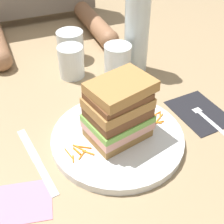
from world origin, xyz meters
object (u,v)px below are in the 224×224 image
object	(u,v)px
juice_glass	(118,66)
fork	(206,116)
knife	(37,162)
sandwich	(118,111)
empty_tumbler_1	(71,62)
water_bottle	(137,23)
napkin_pink	(24,202)
empty_tumbler_0	(71,45)
main_plate	(117,138)
napkin_dark	(199,112)

from	to	relation	value
juice_glass	fork	bearing A→B (deg)	-60.22
knife	juice_glass	xyz separation A→B (m)	(0.26, 0.20, 0.04)
sandwich	empty_tumbler_1	distance (m)	0.29
sandwich	knife	bearing A→B (deg)	177.64
fork	empty_tumbler_1	distance (m)	0.38
water_bottle	napkin_pink	bearing A→B (deg)	-139.33
empty_tumbler_0	knife	bearing A→B (deg)	-116.45
main_plate	juice_glass	bearing A→B (deg)	66.49
main_plate	empty_tumbler_0	world-z (taller)	empty_tumbler_0
empty_tumbler_1	knife	bearing A→B (deg)	-119.63
sandwich	empty_tumbler_1	bearing A→B (deg)	92.60
sandwich	napkin_dark	distance (m)	0.23
juice_glass	empty_tumbler_0	world-z (taller)	juice_glass
napkin_dark	water_bottle	xyz separation A→B (m)	(-0.06, 0.23, 0.14)
knife	sandwich	bearing A→B (deg)	-2.36
fork	knife	size ratio (longest dim) A/B	0.83
main_plate	water_bottle	bearing A→B (deg)	56.72
knife	empty_tumbler_0	distance (m)	0.41
water_bottle	empty_tumbler_1	bearing A→B (deg)	166.86
main_plate	empty_tumbler_1	distance (m)	0.29
napkin_dark	fork	bearing A→B (deg)	-85.07
empty_tumbler_1	water_bottle	bearing A→B (deg)	-13.14
water_bottle	napkin_pink	xyz separation A→B (m)	(-0.37, -0.32, -0.14)
knife	juice_glass	bearing A→B (deg)	37.94
water_bottle	empty_tumbler_0	world-z (taller)	water_bottle
empty_tumbler_0	napkin_pink	size ratio (longest dim) A/B	0.88
fork	empty_tumbler_0	size ratio (longest dim) A/B	1.95
main_plate	napkin_pink	distance (m)	0.23
knife	napkin_pink	bearing A→B (deg)	-116.64
main_plate	empty_tumbler_1	world-z (taller)	empty_tumbler_1
empty_tumbler_1	sandwich	bearing A→B (deg)	-87.40
napkin_pink	knife	bearing A→B (deg)	63.36
fork	juice_glass	xyz separation A→B (m)	(-0.13, 0.22, 0.04)
empty_tumbler_1	napkin_pink	bearing A→B (deg)	-118.96
sandwich	knife	world-z (taller)	sandwich
empty_tumbler_1	napkin_pink	xyz separation A→B (m)	(-0.20, -0.36, -0.04)
sandwich	empty_tumbler_1	world-z (taller)	sandwich
fork	sandwich	bearing A→B (deg)	177.25
main_plate	napkin_pink	world-z (taller)	main_plate
fork	water_bottle	xyz separation A→B (m)	(-0.06, 0.25, 0.13)
juice_glass	napkin_dark	bearing A→B (deg)	-57.95
main_plate	water_bottle	size ratio (longest dim) A/B	0.91
sandwich	napkin_dark	size ratio (longest dim) A/B	0.99
napkin_pink	empty_tumbler_1	bearing A→B (deg)	61.04
napkin_dark	juice_glass	bearing A→B (deg)	122.05
main_plate	fork	world-z (taller)	main_plate
empty_tumbler_0	napkin_dark	bearing A→B (deg)	-60.83
fork	knife	distance (m)	0.39
main_plate	knife	world-z (taller)	main_plate
sandwich	main_plate	bearing A→B (deg)	-139.33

